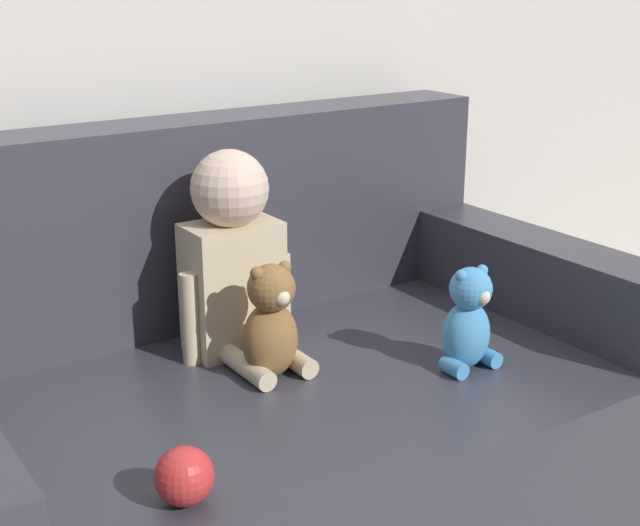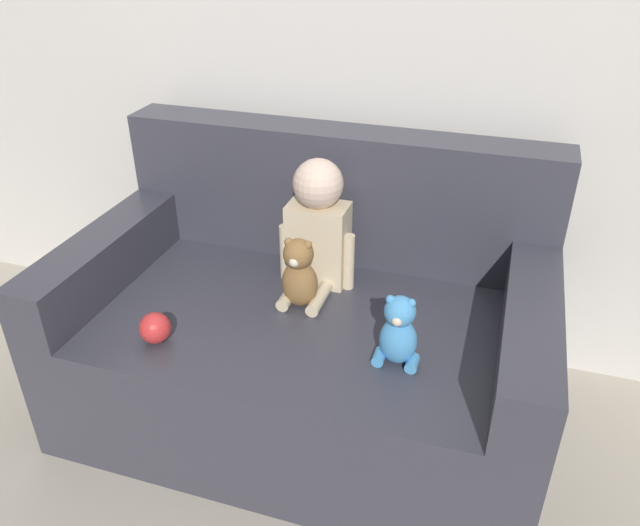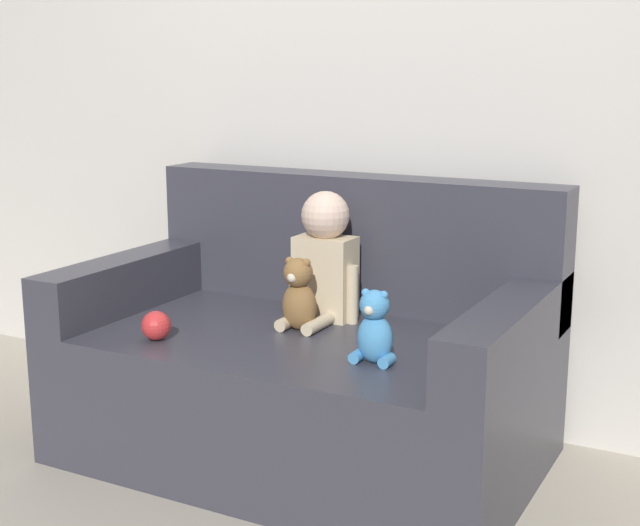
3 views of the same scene
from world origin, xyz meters
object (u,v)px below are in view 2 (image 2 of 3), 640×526
Objects in this scene: couch at (310,329)px; teddy_bear_brown at (299,273)px; toy_ball at (155,328)px; plush_toy_side at (398,332)px; person_baby at (317,226)px.

teddy_bear_brown is (-0.02, -0.06, 0.26)m from couch.
toy_ball is (-0.38, -0.38, 0.19)m from couch.
couch is at bearing 144.57° from plush_toy_side.
person_baby is 0.53m from plush_toy_side.
teddy_bear_brown is at bearing -92.91° from person_baby.
person_baby is 1.80× the size of teddy_bear_brown.
couch reaches higher than plush_toy_side.
toy_ball is at bearing -134.71° from couch.
couch is 0.50m from plush_toy_side.
person_baby reaches higher than toy_ball.
plush_toy_side is 0.75m from toy_ball.
person_baby is 4.67× the size of toy_ball.
teddy_bear_brown is at bearing 42.09° from toy_ball.
teddy_bear_brown is at bearing -107.27° from couch.
person_baby is at bearing 87.09° from teddy_bear_brown.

